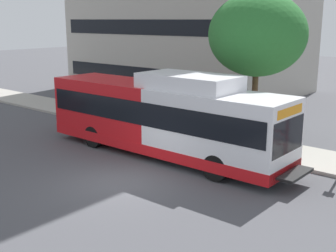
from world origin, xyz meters
TOP-DOWN VIEW (x-y plane):
  - ground_plane at (0.00, 8.00)m, footprint 120.00×120.00m
  - sidewalk_curb at (7.00, 6.00)m, footprint 3.00×56.00m
  - transit_bus at (3.54, 0.95)m, footprint 2.58×12.25m
  - street_tree_near_stop at (7.93, -0.97)m, footprint 4.50×4.50m

SIDE VIEW (x-z plane):
  - ground_plane at x=0.00m, z-range 0.00..0.00m
  - sidewalk_curb at x=7.00m, z-range 0.00..0.14m
  - transit_bus at x=3.54m, z-range -0.12..3.53m
  - street_tree_near_stop at x=7.93m, z-range 1.65..8.52m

